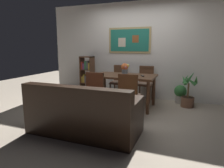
{
  "coord_description": "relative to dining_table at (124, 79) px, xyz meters",
  "views": [
    {
      "loc": [
        1.36,
        -3.84,
        1.42
      ],
      "look_at": [
        -0.12,
        -0.03,
        0.65
      ],
      "focal_mm": 32.11,
      "sensor_mm": 36.0,
      "label": 1
    }
  ],
  "objects": [
    {
      "name": "dining_chair_far_right",
      "position": [
        0.36,
        0.74,
        -0.12
      ],
      "size": [
        0.4,
        0.41,
        0.91
      ],
      "color": "brown",
      "rests_on": "ground_plane"
    },
    {
      "name": "leather_couch",
      "position": [
        -0.14,
        -1.7,
        -0.34
      ],
      "size": [
        1.8,
        0.84,
        0.84
      ],
      "color": "black",
      "rests_on": "ground_plane"
    },
    {
      "name": "potted_palm",
      "position": [
        1.44,
        0.51,
        -0.37
      ],
      "size": [
        0.4,
        0.37,
        0.86
      ],
      "color": "brown",
      "rests_on": "ground_plane"
    },
    {
      "name": "dining_table",
      "position": [
        0.0,
        0.0,
        0.0
      ],
      "size": [
        1.46,
        0.88,
        0.76
      ],
      "color": "brown",
      "rests_on": "ground_plane"
    },
    {
      "name": "potted_ivy",
      "position": [
        1.25,
        0.8,
        -0.4
      ],
      "size": [
        0.3,
        0.3,
        0.54
      ],
      "color": "#B2ADA3",
      "rests_on": "ground_plane"
    },
    {
      "name": "ground_plane",
      "position": [
        0.07,
        -0.59,
        -0.66
      ],
      "size": [
        12.0,
        12.0,
        0.0
      ],
      "primitive_type": "plane",
      "color": "tan"
    },
    {
      "name": "dining_chair_near_right",
      "position": [
        0.36,
        -0.77,
        -0.12
      ],
      "size": [
        0.4,
        0.41,
        0.91
      ],
      "color": "brown",
      "rests_on": "ground_plane"
    },
    {
      "name": "tv_remote",
      "position": [
        0.45,
        -0.03,
        0.11
      ],
      "size": [
        0.11,
        0.16,
        0.02
      ],
      "color": "black",
      "rests_on": "dining_table"
    },
    {
      "name": "dining_chair_near_left",
      "position": [
        -0.33,
        -0.76,
        -0.12
      ],
      "size": [
        0.4,
        0.41,
        0.91
      ],
      "color": "brown",
      "rests_on": "ground_plane"
    },
    {
      "name": "wall_back_with_painting",
      "position": [
        0.06,
        1.02,
        0.65
      ],
      "size": [
        5.2,
        0.14,
        2.6
      ],
      "color": "silver",
      "rests_on": "ground_plane"
    },
    {
      "name": "flower_vase",
      "position": [
        0.03,
        -0.01,
        0.26
      ],
      "size": [
        0.18,
        0.17,
        0.28
      ],
      "color": "slate",
      "rests_on": "dining_table"
    },
    {
      "name": "bookshelf",
      "position": [
        -1.33,
        0.67,
        -0.11
      ],
      "size": [
        0.36,
        0.28,
        1.14
      ],
      "color": "brown",
      "rests_on": "ground_plane"
    },
    {
      "name": "dining_chair_far_left",
      "position": [
        -0.36,
        0.72,
        -0.12
      ],
      "size": [
        0.4,
        0.41,
        0.91
      ],
      "color": "brown",
      "rests_on": "ground_plane"
    }
  ]
}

